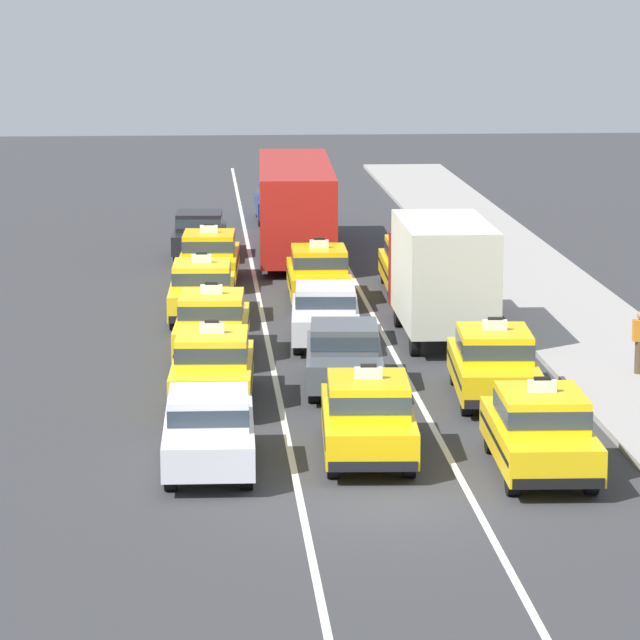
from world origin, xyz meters
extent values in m
plane|color=#353538|center=(0.00, 0.00, 0.00)|extent=(160.00, 160.00, 0.00)
cube|color=silver|center=(-1.60, 20.00, 0.00)|extent=(0.14, 80.00, 0.01)
cube|color=silver|center=(1.60, 20.00, 0.00)|extent=(0.14, 80.00, 0.01)
cube|color=#9E9993|center=(7.20, 15.00, 0.07)|extent=(4.00, 90.00, 0.15)
cylinder|color=black|center=(-3.97, 4.01, 0.32)|extent=(0.25, 0.64, 0.64)
cylinder|color=black|center=(-2.52, 3.99, 0.32)|extent=(0.25, 0.64, 0.64)
cylinder|color=black|center=(-4.01, 1.18, 0.32)|extent=(0.25, 0.64, 0.64)
cylinder|color=black|center=(-2.57, 1.15, 0.32)|extent=(0.25, 0.64, 0.64)
cube|color=silver|center=(-3.27, 2.58, 0.65)|extent=(1.83, 4.33, 0.66)
cube|color=silver|center=(-3.27, 2.48, 1.28)|extent=(1.59, 1.93, 0.60)
cube|color=#2D3842|center=(-3.27, 2.48, 1.28)|extent=(1.61, 1.95, 0.33)
cylinder|color=black|center=(-3.80, 9.79, 0.32)|extent=(0.27, 0.65, 0.64)
cylinder|color=black|center=(-2.33, 9.71, 0.32)|extent=(0.27, 0.65, 0.64)
cylinder|color=black|center=(-3.95, 6.73, 0.32)|extent=(0.27, 0.65, 0.64)
cylinder|color=black|center=(-2.47, 6.66, 0.32)|extent=(0.27, 0.65, 0.64)
cube|color=yellow|center=(-3.14, 8.22, 0.67)|extent=(2.02, 4.58, 0.70)
cube|color=black|center=(-3.14, 8.22, 0.72)|extent=(2.02, 4.22, 0.10)
cube|color=yellow|center=(-3.14, 8.07, 1.34)|extent=(1.70, 2.18, 0.64)
cube|color=#2D3842|center=(-3.14, 8.07, 1.34)|extent=(1.72, 2.20, 0.35)
cube|color=white|center=(-3.14, 8.07, 1.78)|extent=(0.57, 0.15, 0.24)
cube|color=black|center=(-3.14, 8.07, 1.93)|extent=(0.32, 0.13, 0.06)
cube|color=black|center=(-3.03, 10.43, 0.42)|extent=(1.71, 0.22, 0.20)
cube|color=black|center=(-3.24, 6.02, 0.42)|extent=(1.71, 0.22, 0.20)
cylinder|color=black|center=(-3.75, 14.92, 0.32)|extent=(0.28, 0.65, 0.64)
cylinder|color=black|center=(-2.27, 14.84, 0.32)|extent=(0.28, 0.65, 0.64)
cylinder|color=black|center=(-3.92, 11.87, 0.32)|extent=(0.28, 0.65, 0.64)
cylinder|color=black|center=(-2.45, 11.78, 0.32)|extent=(0.28, 0.65, 0.64)
cube|color=yellow|center=(-3.10, 13.35, 0.67)|extent=(2.05, 4.59, 0.70)
cube|color=black|center=(-3.10, 13.35, 0.72)|extent=(2.05, 4.24, 0.10)
cube|color=yellow|center=(-3.11, 13.20, 1.34)|extent=(1.72, 2.19, 0.64)
cube|color=#2D3842|center=(-3.11, 13.20, 1.34)|extent=(1.74, 2.21, 0.35)
cube|color=white|center=(-3.11, 13.20, 1.78)|extent=(0.57, 0.15, 0.24)
cube|color=black|center=(-3.11, 13.20, 1.93)|extent=(0.33, 0.13, 0.06)
cube|color=black|center=(-2.97, 15.56, 0.42)|extent=(1.72, 0.24, 0.20)
cube|color=black|center=(-3.22, 11.15, 0.42)|extent=(1.72, 0.24, 0.20)
cylinder|color=black|center=(-4.01, 20.03, 0.32)|extent=(0.26, 0.65, 0.64)
cylinder|color=black|center=(-2.54, 19.98, 0.32)|extent=(0.26, 0.65, 0.64)
cylinder|color=black|center=(-4.12, 16.97, 0.32)|extent=(0.26, 0.65, 0.64)
cylinder|color=black|center=(-2.64, 16.92, 0.32)|extent=(0.26, 0.65, 0.64)
cube|color=yellow|center=(-3.33, 18.48, 0.67)|extent=(1.95, 4.56, 0.70)
cube|color=black|center=(-3.33, 18.48, 0.72)|extent=(1.96, 4.20, 0.10)
cube|color=yellow|center=(-3.33, 18.33, 1.34)|extent=(1.67, 2.15, 0.64)
cube|color=#2D3842|center=(-3.33, 18.33, 1.34)|extent=(1.69, 2.17, 0.35)
cube|color=white|center=(-3.33, 18.33, 1.78)|extent=(0.56, 0.14, 0.24)
cube|color=black|center=(-3.33, 18.33, 1.93)|extent=(0.32, 0.12, 0.06)
cube|color=black|center=(-3.25, 20.69, 0.42)|extent=(1.71, 0.20, 0.20)
cube|color=black|center=(-3.40, 16.27, 0.42)|extent=(1.71, 0.20, 0.20)
cylinder|color=black|center=(-3.73, 26.14, 0.32)|extent=(0.27, 0.65, 0.64)
cylinder|color=black|center=(-2.25, 26.06, 0.32)|extent=(0.27, 0.65, 0.64)
cylinder|color=black|center=(-3.89, 23.08, 0.32)|extent=(0.27, 0.65, 0.64)
cylinder|color=black|center=(-2.42, 23.00, 0.32)|extent=(0.27, 0.65, 0.64)
cube|color=yellow|center=(-3.07, 24.57, 0.67)|extent=(2.03, 4.59, 0.70)
cube|color=black|center=(-3.07, 24.57, 0.72)|extent=(2.04, 4.23, 0.10)
cube|color=yellow|center=(-3.08, 24.42, 1.34)|extent=(1.71, 2.18, 0.64)
cube|color=#2D3842|center=(-3.08, 24.42, 1.34)|extent=(1.73, 2.20, 0.35)
cube|color=white|center=(-3.08, 24.42, 1.78)|extent=(0.57, 0.15, 0.24)
cube|color=black|center=(-3.08, 24.42, 1.93)|extent=(0.33, 0.13, 0.06)
cube|color=black|center=(-2.95, 26.78, 0.42)|extent=(1.72, 0.23, 0.20)
cube|color=black|center=(-3.19, 22.36, 0.42)|extent=(1.72, 0.23, 0.20)
cylinder|color=black|center=(-4.03, 31.70, 0.32)|extent=(0.27, 0.65, 0.64)
cylinder|color=black|center=(-2.59, 31.64, 0.32)|extent=(0.27, 0.65, 0.64)
cylinder|color=black|center=(-4.15, 28.87, 0.32)|extent=(0.27, 0.65, 0.64)
cylinder|color=black|center=(-2.71, 28.80, 0.32)|extent=(0.27, 0.65, 0.64)
cube|color=black|center=(-3.37, 30.25, 0.65)|extent=(1.95, 4.37, 0.66)
cube|color=black|center=(-3.37, 30.15, 1.28)|extent=(1.64, 1.97, 0.60)
cube|color=#2D3842|center=(-3.37, 30.15, 1.28)|extent=(1.66, 1.99, 0.33)
cylinder|color=black|center=(-0.71, 4.87, 0.32)|extent=(0.27, 0.65, 0.64)
cylinder|color=black|center=(0.77, 4.79, 0.32)|extent=(0.27, 0.65, 0.64)
cylinder|color=black|center=(-0.87, 1.81, 0.32)|extent=(0.27, 0.65, 0.64)
cylinder|color=black|center=(0.61, 1.74, 0.32)|extent=(0.27, 0.65, 0.64)
cube|color=yellow|center=(-0.05, 3.30, 0.67)|extent=(2.03, 4.59, 0.70)
cube|color=black|center=(-0.05, 3.30, 0.72)|extent=(2.03, 4.23, 0.10)
cube|color=yellow|center=(-0.06, 3.15, 1.34)|extent=(1.71, 2.18, 0.64)
cube|color=#2D3842|center=(-0.06, 3.15, 1.34)|extent=(1.73, 2.20, 0.35)
cube|color=white|center=(-0.06, 3.15, 1.78)|extent=(0.57, 0.15, 0.24)
cube|color=black|center=(-0.06, 3.15, 1.93)|extent=(0.33, 0.13, 0.06)
cube|color=black|center=(0.06, 5.51, 0.42)|extent=(1.71, 0.23, 0.20)
cube|color=black|center=(-0.16, 1.10, 0.42)|extent=(1.71, 0.23, 0.20)
cylinder|color=black|center=(-0.64, 10.93, 0.32)|extent=(0.28, 0.66, 0.64)
cylinder|color=black|center=(0.80, 10.83, 0.32)|extent=(0.28, 0.66, 0.64)
cylinder|color=black|center=(-0.84, 8.10, 0.32)|extent=(0.28, 0.66, 0.64)
cylinder|color=black|center=(0.60, 8.00, 0.32)|extent=(0.28, 0.66, 0.64)
cube|color=#4C5156|center=(-0.02, 9.47, 0.65)|extent=(2.06, 4.41, 0.66)
cube|color=#4C5156|center=(-0.03, 9.37, 1.28)|extent=(1.69, 2.00, 0.60)
cube|color=#2D3842|center=(-0.03, 9.37, 1.28)|extent=(1.71, 2.03, 0.33)
cylinder|color=black|center=(-0.70, 16.28, 0.32)|extent=(0.28, 0.65, 0.64)
cylinder|color=black|center=(0.74, 16.19, 0.32)|extent=(0.28, 0.65, 0.64)
cylinder|color=black|center=(-0.89, 13.44, 0.32)|extent=(0.28, 0.65, 0.64)
cylinder|color=black|center=(0.55, 13.35, 0.32)|extent=(0.28, 0.65, 0.64)
cube|color=silver|center=(-0.08, 14.81, 0.65)|extent=(2.03, 4.40, 0.66)
cube|color=silver|center=(-0.08, 14.72, 1.28)|extent=(1.68, 2.00, 0.60)
cube|color=#2D3842|center=(-0.08, 14.72, 1.28)|extent=(1.70, 2.02, 0.33)
cylinder|color=black|center=(-0.52, 22.64, 0.32)|extent=(0.25, 0.64, 0.64)
cylinder|color=black|center=(0.96, 22.61, 0.32)|extent=(0.25, 0.64, 0.64)
cylinder|color=black|center=(-0.58, 19.58, 0.32)|extent=(0.25, 0.64, 0.64)
cylinder|color=black|center=(0.90, 19.55, 0.32)|extent=(0.25, 0.64, 0.64)
cube|color=yellow|center=(0.19, 21.10, 0.67)|extent=(1.89, 4.53, 0.70)
cube|color=black|center=(0.19, 21.10, 0.72)|extent=(1.90, 4.17, 0.10)
cube|color=yellow|center=(0.19, 20.95, 1.34)|extent=(1.64, 2.13, 0.64)
cube|color=#2D3842|center=(0.19, 20.95, 1.34)|extent=(1.66, 2.15, 0.35)
cube|color=white|center=(0.19, 20.95, 1.78)|extent=(0.56, 0.13, 0.24)
cube|color=black|center=(0.19, 20.95, 1.93)|extent=(0.32, 0.12, 0.06)
cube|color=black|center=(0.23, 23.31, 0.42)|extent=(1.71, 0.17, 0.20)
cube|color=black|center=(0.15, 18.89, 0.42)|extent=(1.71, 0.17, 0.20)
cylinder|color=black|center=(-0.87, 33.89, 0.32)|extent=(0.26, 0.65, 0.64)
cylinder|color=black|center=(1.13, 33.82, 0.32)|extent=(0.26, 0.65, 0.64)
cylinder|color=black|center=(-1.11, 27.17, 0.32)|extent=(0.26, 0.65, 0.64)
cylinder|color=black|center=(0.89, 27.10, 0.32)|extent=(0.26, 0.65, 0.64)
cube|color=#B21E19|center=(0.01, 30.49, 1.77)|extent=(2.89, 11.28, 2.90)
cube|color=#2D3842|center=(0.01, 30.49, 2.02)|extent=(2.89, 10.83, 0.84)
cube|color=black|center=(0.20, 36.04, 2.97)|extent=(2.13, 0.15, 0.36)
cylinder|color=black|center=(-0.92, 40.70, 0.32)|extent=(0.24, 0.64, 0.64)
cylinder|color=black|center=(0.53, 40.70, 0.32)|extent=(0.24, 0.64, 0.64)
cylinder|color=black|center=(-0.92, 37.86, 0.32)|extent=(0.24, 0.64, 0.64)
cylinder|color=black|center=(0.52, 37.86, 0.32)|extent=(0.24, 0.64, 0.64)
cube|color=navy|center=(-0.20, 39.28, 0.65)|extent=(1.77, 4.30, 0.66)
cube|color=navy|center=(-0.20, 39.18, 1.28)|extent=(1.56, 1.90, 0.60)
cube|color=#2D3842|center=(-0.20, 39.18, 1.28)|extent=(1.58, 1.92, 0.33)
cylinder|color=black|center=(2.51, 3.46, 0.32)|extent=(0.26, 0.65, 0.64)
cylinder|color=black|center=(3.99, 3.41, 0.32)|extent=(0.26, 0.65, 0.64)
cylinder|color=black|center=(2.41, 0.40, 0.32)|extent=(0.26, 0.65, 0.64)
cylinder|color=black|center=(3.88, 0.35, 0.32)|extent=(0.26, 0.65, 0.64)
cube|color=yellow|center=(3.20, 1.90, 0.67)|extent=(1.95, 4.56, 0.70)
cube|color=black|center=(3.20, 1.90, 0.72)|extent=(1.96, 4.20, 0.10)
cube|color=yellow|center=(3.19, 1.75, 1.34)|extent=(1.67, 2.15, 0.64)
cube|color=#2D3842|center=(3.19, 1.75, 1.34)|extent=(1.69, 2.17, 0.35)
cube|color=white|center=(3.19, 1.75, 1.78)|extent=(0.56, 0.14, 0.24)
cube|color=black|center=(3.19, 1.75, 1.93)|extent=(0.32, 0.12, 0.06)
cube|color=black|center=(3.27, 4.11, 0.42)|extent=(1.71, 0.20, 0.20)
cube|color=black|center=(3.12, -0.31, 0.42)|extent=(1.71, 0.20, 0.20)
cylinder|color=black|center=(2.69, 9.70, 0.32)|extent=(0.28, 0.65, 0.64)
cylinder|color=black|center=(4.16, 9.61, 0.32)|extent=(0.28, 0.65, 0.64)
cylinder|color=black|center=(2.49, 6.65, 0.32)|extent=(0.28, 0.65, 0.64)
cylinder|color=black|center=(3.96, 6.55, 0.32)|extent=(0.28, 0.65, 0.64)
cube|color=yellow|center=(3.32, 8.13, 0.67)|extent=(2.09, 4.61, 0.70)
cube|color=black|center=(3.32, 8.13, 0.72)|extent=(2.09, 4.25, 0.10)
cube|color=yellow|center=(3.31, 7.98, 1.34)|extent=(1.73, 2.20, 0.64)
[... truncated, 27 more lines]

